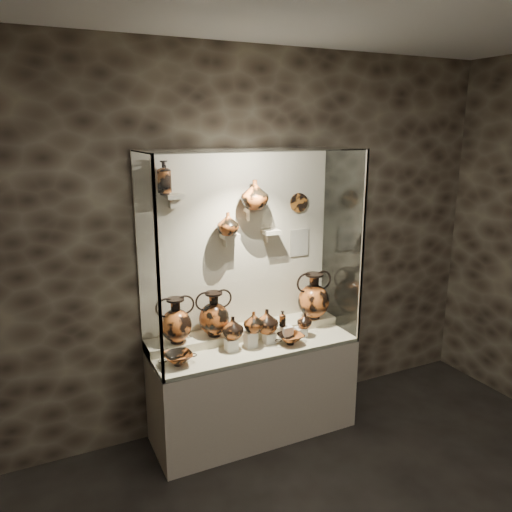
{
  "coord_description": "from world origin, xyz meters",
  "views": [
    {
      "loc": [
        -1.63,
        -1.27,
        2.55
      ],
      "look_at": [
        0.05,
        2.23,
        1.56
      ],
      "focal_mm": 35.0,
      "sensor_mm": 36.0,
      "label": 1
    }
  ],
  "objects": [
    {
      "name": "ovoid_vase_a",
      "position": [
        -0.13,
        2.38,
        1.81
      ],
      "size": [
        0.19,
        0.19,
        0.18
      ],
      "primitive_type": "imported",
      "rotation": [
        0.0,
        0.0,
        0.05
      ],
      "color": "#96461A",
      "rests_on": "bracket_ca"
    },
    {
      "name": "jug_e",
      "position": [
        0.45,
        2.11,
        0.98
      ],
      "size": [
        0.17,
        0.17,
        0.13
      ],
      "primitive_type": "imported",
      "rotation": [
        0.0,
        0.0,
        -0.42
      ],
      "color": "#B75823",
      "rests_on": "pedestal_e"
    },
    {
      "name": "bracket_cc",
      "position": [
        0.28,
        2.42,
        1.7
      ],
      "size": [
        0.14,
        0.12,
        0.04
      ],
      "primitive_type": "cube",
      "color": "beige",
      "rests_on": "back_panel"
    },
    {
      "name": "jug_c",
      "position": [
        0.1,
        2.15,
        1.02
      ],
      "size": [
        0.22,
        0.22,
        0.2
      ],
      "primitive_type": "imported",
      "rotation": [
        0.0,
        0.0,
        0.18
      ],
      "color": "#B75823",
      "rests_on": "pedestal_c"
    },
    {
      "name": "frame_post_right",
      "position": [
        0.84,
        1.89,
        1.6
      ],
      "size": [
        0.02,
        0.02,
        1.6
      ],
      "primitive_type": "cube",
      "color": "gray",
      "rests_on": "plinth"
    },
    {
      "name": "amphora_mid",
      "position": [
        -0.29,
        2.32,
        1.09
      ],
      "size": [
        0.31,
        0.31,
        0.38
      ],
      "primitive_type": null,
      "rotation": [
        0.0,
        0.0,
        -0.04
      ],
      "color": "#96461A",
      "rests_on": "rear_tier"
    },
    {
      "name": "pedestal_a",
      "position": [
        -0.22,
        2.13,
        0.88
      ],
      "size": [
        0.09,
        0.09,
        0.1
      ],
      "primitive_type": "cube",
      "color": "white",
      "rests_on": "front_tier"
    },
    {
      "name": "glass_front",
      "position": [
        0.0,
        1.88,
        1.6
      ],
      "size": [
        1.7,
        0.01,
        1.6
      ],
      "primitive_type": "cube",
      "color": "white",
      "rests_on": "plinth"
    },
    {
      "name": "kylix_right",
      "position": [
        0.26,
        2.03,
        0.88
      ],
      "size": [
        0.29,
        0.26,
        0.1
      ],
      "primitive_type": null,
      "rotation": [
        0.0,
        0.0,
        -0.14
      ],
      "color": "#B75823",
      "rests_on": "front_tier"
    },
    {
      "name": "lekythos_small",
      "position": [
        0.25,
        2.14,
        1.03
      ],
      "size": [
        0.09,
        0.09,
        0.15
      ],
      "primitive_type": null,
      "rotation": [
        0.0,
        0.0,
        -0.43
      ],
      "color": "#96461A",
      "rests_on": "pedestal_d"
    },
    {
      "name": "wall_plate",
      "position": [
        0.57,
        2.47,
        1.93
      ],
      "size": [
        0.17,
        0.02,
        0.17
      ],
      "primitive_type": "cylinder",
      "rotation": [
        1.57,
        0.0,
        0.0
      ],
      "color": "#A0591F",
      "rests_on": "back_panel"
    },
    {
      "name": "jug_b",
      "position": [
        -0.03,
        2.11,
        1.05
      ],
      "size": [
        0.22,
        0.22,
        0.17
      ],
      "primitive_type": "imported",
      "rotation": [
        0.0,
        0.0,
        0.42
      ],
      "color": "#96461A",
      "rests_on": "pedestal_b"
    },
    {
      "name": "plinth",
      "position": [
        0.0,
        2.18,
        0.4
      ],
      "size": [
        1.7,
        0.6,
        0.8
      ],
      "primitive_type": "cube",
      "color": "beige",
      "rests_on": "floor"
    },
    {
      "name": "glass_top",
      "position": [
        0.0,
        2.18,
        2.4
      ],
      "size": [
        1.7,
        0.6,
        0.01
      ],
      "primitive_type": "cube",
      "color": "white",
      "rests_on": "back_panel"
    },
    {
      "name": "front_tier",
      "position": [
        0.0,
        2.18,
        0.82
      ],
      "size": [
        1.68,
        0.58,
        0.03
      ],
      "primitive_type": "cube",
      "color": "beige",
      "rests_on": "plinth"
    },
    {
      "name": "pedestal_e",
      "position": [
        0.42,
        2.13,
        0.87
      ],
      "size": [
        0.09,
        0.09,
        0.08
      ],
      "primitive_type": "cube",
      "color": "white",
      "rests_on": "front_tier"
    },
    {
      "name": "bracket_ul",
      "position": [
        -0.55,
        2.42,
        2.05
      ],
      "size": [
        0.14,
        0.12,
        0.04
      ],
      "primitive_type": "cube",
      "color": "beige",
      "rests_on": "back_panel"
    },
    {
      "name": "info_placard",
      "position": [
        0.59,
        2.47,
        1.57
      ],
      "size": [
        0.18,
        0.01,
        0.24
      ],
      "primitive_type": "cube",
      "color": "beige",
      "rests_on": "back_panel"
    },
    {
      "name": "glass_left",
      "position": [
        -0.85,
        2.18,
        1.6
      ],
      "size": [
        0.01,
        0.6,
        1.6
      ],
      "primitive_type": "cube",
      "color": "white",
      "rests_on": "plinth"
    },
    {
      "name": "ovoid_vase_b",
      "position": [
        0.1,
        2.36,
        2.04
      ],
      "size": [
        0.29,
        0.29,
        0.24
      ],
      "primitive_type": "imported",
      "rotation": [
        0.0,
        0.0,
        0.37
      ],
      "color": "#96461A",
      "rests_on": "bracket_cb"
    },
    {
      "name": "pedestal_b",
      "position": [
        -0.05,
        2.13,
        0.9
      ],
      "size": [
        0.09,
        0.09,
        0.13
      ],
      "primitive_type": "cube",
      "color": "white",
      "rests_on": "front_tier"
    },
    {
      "name": "back_panel",
      "position": [
        0.0,
        2.5,
        1.6
      ],
      "size": [
        1.7,
        0.03,
        1.6
      ],
      "primitive_type": "cube",
      "color": "beige",
      "rests_on": "plinth"
    },
    {
      "name": "pedestal_d",
      "position": [
        0.28,
        2.13,
        0.89
      ],
      "size": [
        0.09,
        0.09,
        0.12
      ],
      "primitive_type": "cube",
      "color": "white",
      "rests_on": "front_tier"
    },
    {
      "name": "amphora_left",
      "position": [
        -0.61,
        2.32,
        1.09
      ],
      "size": [
        0.38,
        0.38,
        0.37
      ],
      "primitive_type": null,
      "rotation": [
        0.0,
        0.0,
        -0.38
      ],
      "color": "#B75823",
      "rests_on": "rear_tier"
    },
    {
      "name": "bracket_ca",
      "position": [
        -0.1,
        2.42,
        1.7
      ],
      "size": [
        0.14,
        0.12,
        0.04
      ],
      "primitive_type": "cube",
      "color": "beige",
      "rests_on": "back_panel"
    },
    {
      "name": "frame_post_left",
      "position": [
        -0.84,
        1.89,
        1.6
      ],
      "size": [
        0.02,
        0.02,
        1.6
      ],
      "primitive_type": "cube",
      "color": "gray",
      "rests_on": "plinth"
    },
    {
      "name": "glass_right",
      "position": [
        0.85,
        2.18,
        1.6
      ],
      "size": [
        0.01,
        0.6,
        1.6
      ],
      "primitive_type": "cube",
      "color": "white",
      "rests_on": "plinth"
    },
    {
      "name": "kylix_left",
      "position": [
        -0.68,
        2.07,
        0.89
      ],
      "size": [
        0.35,
        0.32,
        0.11
      ],
      "primitive_type": null,
      "rotation": [
        0.0,
        0.0,
        0.39
      ],
      "color": "#96461A",
      "rests_on": "front_tier"
    },
    {
      "name": "pedestal_c",
      "position": [
        0.12,
        2.13,
        0.88
      ],
      "size": [
        0.09,
        0.09,
        0.09
      ],
      "primitive_type": "cube",
      "color": "white",
      "rests_on": "front_tier"
    },
    {
      "name": "bracket_cb",
      "position": [
        0.1,
        2.42,
        1.9
      ],
      "size": [
        0.1,
        0.12,
        0.04
      ],
      "primitive_type": "cube",
      "color": "beige",
      "rests_on": "back_panel"
    },
    {
      "name": "amphora_right",
      "position": [
        0.65,
        2.3,
        1.11
      ],
      "size": [
        0.39,
        0.39,
        0.42
      ],
      "primitive_type": null,
      "rotation": [
        0.0,
        0.0,
        -0.17
      ],
      "color": "#B75823",
      "rests_on": "rear_tier"
    },
    {
      "name": "jug_a",
      "position": [
        -0.2,
        2.14,
        1.02
      ],
      "size": [
        0.2,
        0.2,
        0.18
      ],
      "primitive_type": "imported",
      "rotation": [
        0.0,
        0.0,
        0.17
      ],
      "color": "#B75823",
      "rests_on": "pedestal_a"
    },
    {
      "name": "rear_tier",
      "position": [
        0.0,
        2.35,
        0.85
      ],
      "size": [
        1.7,
        0.25,
        0.1
      ],
      "primitive_type": "cube",
      "color": "beige",
      "rests_on": "plinth"
    },
    {
      "name": "wall_back",
      "position": [
        0.0,
        2.5,
        1.6
      ],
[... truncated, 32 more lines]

